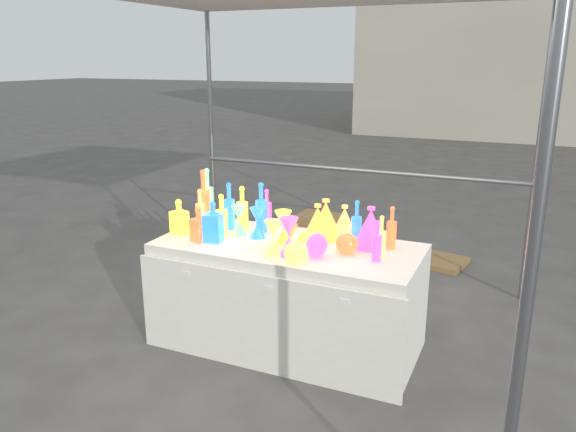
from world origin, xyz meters
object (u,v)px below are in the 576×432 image
at_px(bottle_0, 242,208).
at_px(decanter_0, 179,217).
at_px(cardboard_box_closed, 321,231).
at_px(lampshade_0, 326,219).
at_px(globe_0, 310,245).
at_px(display_table, 287,295).
at_px(hourglass_0, 290,240).

bearing_deg(bottle_0, decanter_0, -141.25).
distance_m(cardboard_box_closed, lampshade_0, 2.10).
relative_size(globe_0, lampshade_0, 0.65).
distance_m(display_table, bottle_0, 0.73).
relative_size(bottle_0, decanter_0, 1.27).
bearing_deg(display_table, cardboard_box_closed, 104.22).
bearing_deg(bottle_0, lampshade_0, 4.73).
bearing_deg(lampshade_0, hourglass_0, -84.96).
xyz_separation_m(bottle_0, lampshade_0, (0.63, 0.05, -0.02)).
bearing_deg(bottle_0, cardboard_box_closed, 92.39).
distance_m(cardboard_box_closed, decanter_0, 2.31).
bearing_deg(globe_0, lampshade_0, 95.49).
height_order(display_table, bottle_0, bottle_0).
distance_m(display_table, cardboard_box_closed, 2.16).
height_order(display_table, decanter_0, decanter_0).
relative_size(cardboard_box_closed, hourglass_0, 2.46).
height_order(cardboard_box_closed, hourglass_0, hourglass_0).
distance_m(cardboard_box_closed, globe_0, 2.44).
height_order(decanter_0, hourglass_0, decanter_0).
xyz_separation_m(decanter_0, globe_0, (1.03, -0.05, -0.06)).
relative_size(bottle_0, lampshade_0, 1.16).
xyz_separation_m(display_table, cardboard_box_closed, (-0.53, 2.09, -0.19)).
height_order(cardboard_box_closed, lampshade_0, lampshade_0).
xyz_separation_m(bottle_0, decanter_0, (-0.36, -0.29, -0.03)).
height_order(hourglass_0, globe_0, hourglass_0).
bearing_deg(bottle_0, display_table, -23.59).
bearing_deg(decanter_0, display_table, 25.48).
relative_size(bottle_0, globe_0, 1.77).
relative_size(decanter_0, hourglass_0, 1.28).
height_order(display_table, hourglass_0, hourglass_0).
xyz_separation_m(cardboard_box_closed, bottle_0, (0.08, -1.89, 0.73)).
relative_size(cardboard_box_closed, decanter_0, 1.92).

